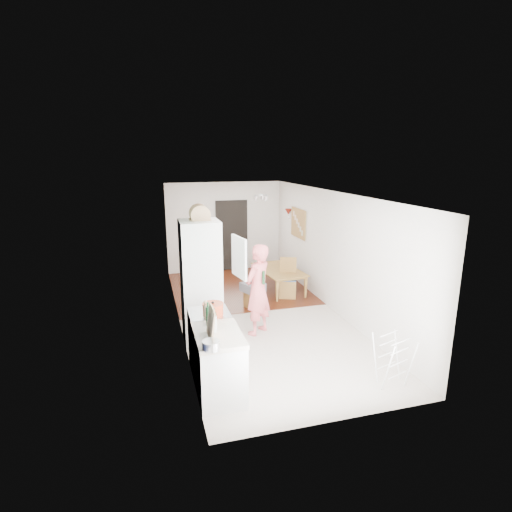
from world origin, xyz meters
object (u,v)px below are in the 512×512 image
dining_chair (288,278)px  drying_rack (393,361)px  person (258,282)px  dining_table (280,281)px  stool (253,299)px

dining_chair → drying_rack: 3.86m
person → dining_table: 2.56m
dining_chair → drying_rack: dining_chair is taller
dining_chair → stool: 1.08m
person → drying_rack: bearing=83.0°
stool → drying_rack: size_ratio=0.52×
drying_rack → dining_table: bearing=74.7°
person → dining_table: bearing=-157.7°
dining_table → person: bearing=145.9°
dining_table → drying_rack: 4.34m
person → drying_rack: person is taller
stool → drying_rack: drying_rack is taller
drying_rack → dining_chair: bearing=74.6°
dining_chair → drying_rack: (0.17, -3.85, -0.08)m
dining_table → stool: 1.29m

